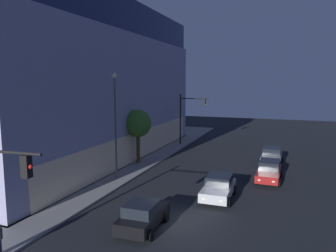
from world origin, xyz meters
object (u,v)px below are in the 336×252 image
at_px(car_black, 143,215).
at_px(street_lamp_sidewalk, 115,115).
at_px(modern_building, 39,83).
at_px(car_silver, 219,187).
at_px(car_grey, 272,156).
at_px(traffic_light_far_corner, 189,112).
at_px(sidewalk_tree, 138,124).
at_px(car_red, 269,171).

bearing_deg(car_black, street_lamp_sidewalk, 38.13).
distance_m(modern_building, street_lamp_sidewalk, 15.89).
relative_size(modern_building, car_silver, 7.88).
xyz_separation_m(car_silver, car_grey, (12.10, -3.18, -0.02)).
distance_m(traffic_light_far_corner, sidewalk_tree, 11.44).
xyz_separation_m(modern_building, sidewalk_tree, (-1.19, -13.52, -4.17)).
height_order(modern_building, traffic_light_far_corner, modern_building).
bearing_deg(car_grey, modern_building, 98.29).
height_order(car_black, car_grey, car_grey).
xyz_separation_m(modern_building, street_lamp_sidewalk, (-6.82, -14.11, -2.64)).
bearing_deg(car_red, street_lamp_sidewalk, 109.35).
bearing_deg(car_silver, traffic_light_far_corner, 23.24).
bearing_deg(modern_building, street_lamp_sidewalk, -115.79).
xyz_separation_m(car_black, car_red, (12.36, -6.38, 0.04)).
height_order(car_silver, car_grey, car_silver).
relative_size(sidewalk_tree, car_red, 1.16).
distance_m(modern_building, car_black, 26.25).
xyz_separation_m(modern_building, car_red, (-2.39, -26.72, -7.55)).
distance_m(car_black, car_silver, 7.24).
bearing_deg(sidewalk_tree, street_lamp_sidewalk, -174.02).
xyz_separation_m(sidewalk_tree, car_silver, (-7.03, -9.94, -3.40)).
bearing_deg(car_red, sidewalk_tree, 84.78).
bearing_deg(car_silver, car_black, 154.47).
distance_m(street_lamp_sidewalk, car_red, 14.23).
bearing_deg(car_red, traffic_light_far_corner, 41.73).
xyz_separation_m(car_black, car_grey, (18.63, -6.30, 0.01)).
bearing_deg(modern_building, car_black, -125.96).
xyz_separation_m(sidewalk_tree, car_black, (-13.57, -6.82, -3.43)).
bearing_deg(car_black, traffic_light_far_corner, 10.79).
distance_m(car_black, car_red, 13.91).
bearing_deg(modern_building, car_silver, -109.31).
relative_size(car_red, car_grey, 1.07).
height_order(modern_building, car_grey, modern_building).
bearing_deg(modern_building, sidewalk_tree, -95.02).
distance_m(modern_building, sidewalk_tree, 14.20).
height_order(traffic_light_far_corner, car_black, traffic_light_far_corner).
bearing_deg(car_grey, street_lamp_sidewalk, 130.50).
distance_m(car_black, car_grey, 19.67).
bearing_deg(car_grey, car_red, -179.26).
xyz_separation_m(street_lamp_sidewalk, car_grey, (10.70, -12.52, -4.94)).
relative_size(street_lamp_sidewalk, car_red, 1.90).
distance_m(street_lamp_sidewalk, car_grey, 17.20).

